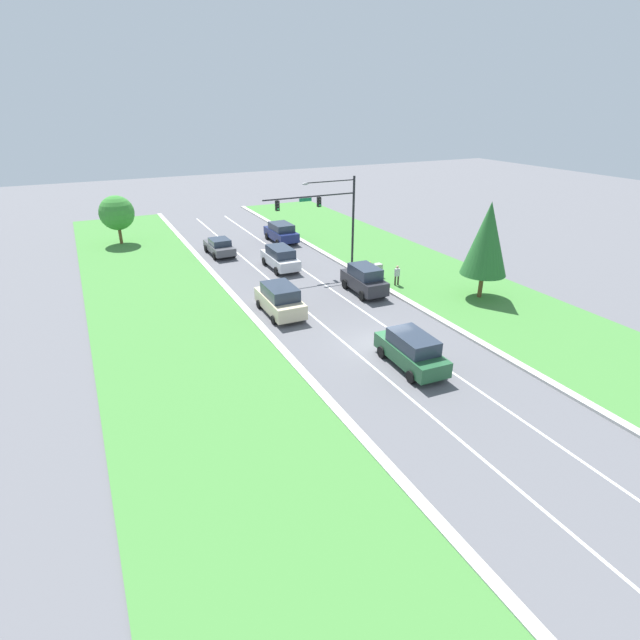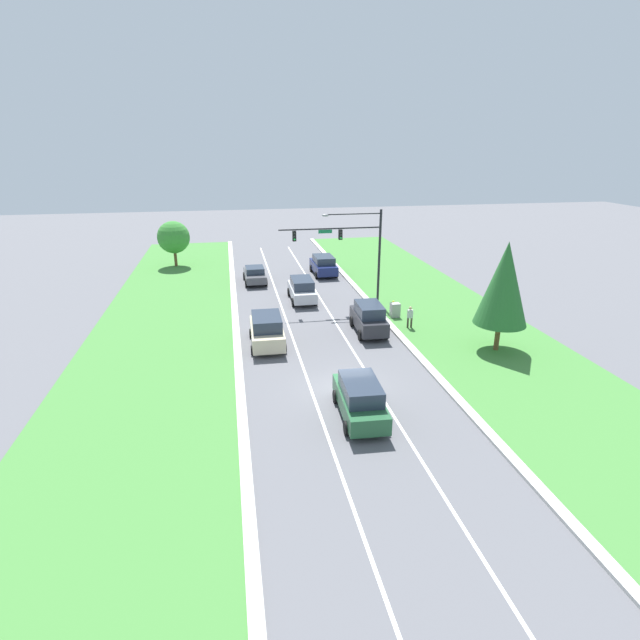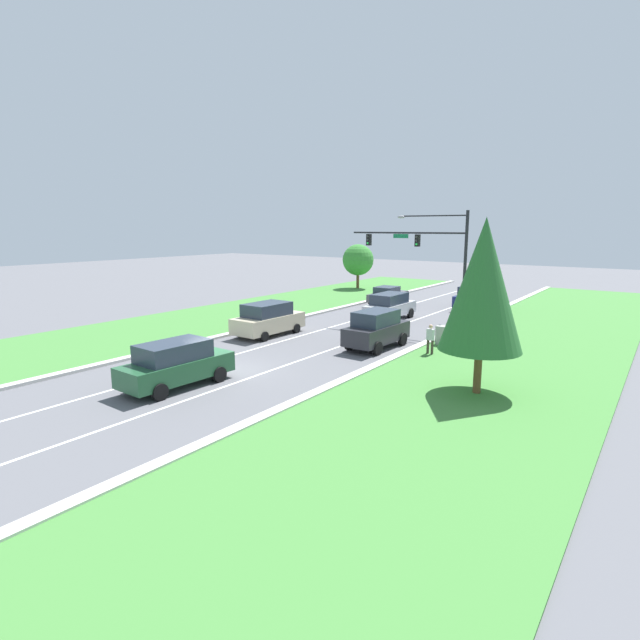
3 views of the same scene
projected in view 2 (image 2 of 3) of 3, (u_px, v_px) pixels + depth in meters
name	position (u px, v px, depth m)	size (l,w,h in m)	color
ground_plane	(345.00, 392.00, 27.27)	(160.00, 160.00, 0.00)	#5B5B60
curb_strip_right	(442.00, 382.00, 28.21)	(0.50, 90.00, 0.15)	beige
curb_strip_left	(241.00, 400.00, 26.29)	(0.50, 90.00, 0.15)	beige
grass_verge_right	(527.00, 375.00, 29.11)	(10.00, 90.00, 0.08)	#427F38
grass_verge_left	(137.00, 409.00, 25.41)	(10.00, 90.00, 0.08)	#427F38
lane_stripe_inner_left	(313.00, 395.00, 26.97)	(0.14, 81.00, 0.01)	white
lane_stripe_inner_right	(377.00, 389.00, 27.58)	(0.14, 81.00, 0.01)	white
traffic_signal_mast	(351.00, 243.00, 40.14)	(8.35, 0.41, 7.84)	black
forest_suv	(360.00, 398.00, 24.46)	(2.27, 5.03, 1.99)	#235633
champagne_suv	(267.00, 330.00, 33.29)	(2.35, 4.99, 2.09)	beige
navy_suv	(324.00, 265.00, 51.11)	(2.32, 4.91, 1.96)	navy
silver_suv	(302.00, 289.00, 42.65)	(2.15, 5.00, 1.97)	silver
graphite_sedan	(255.00, 274.00, 48.20)	(2.17, 4.73, 1.62)	#4C4C51
charcoal_suv	(369.00, 318.00, 35.41)	(2.18, 4.62, 2.17)	#28282D
utility_cabinet	(395.00, 311.00, 38.60)	(0.70, 0.60, 1.17)	#9E9E99
pedestrian	(410.00, 317.00, 36.22)	(0.40, 0.26, 1.69)	#42382D
fire_hydrant	(393.00, 305.00, 40.75)	(0.34, 0.20, 0.70)	gold
conifer_near_right_tree	(504.00, 284.00, 31.17)	(3.32, 3.32, 7.21)	brown
oak_near_left_tree	(174.00, 237.00, 53.65)	(3.44, 3.44, 4.96)	brown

